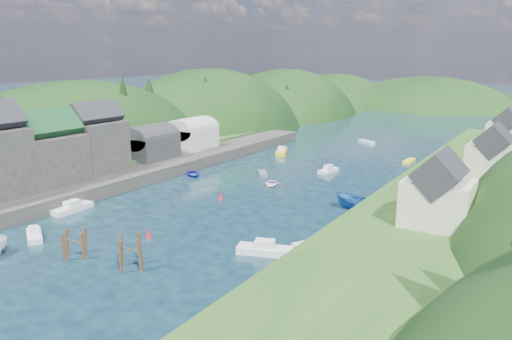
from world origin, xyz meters
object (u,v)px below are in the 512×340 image
Objects in this scene: piling_cluster_near at (75,246)px; channel_buoy_far at (221,196)px; piling_cluster_far at (131,255)px; channel_buoy_near at (149,234)px.

piling_cluster_near reaches higher than channel_buoy_far.
piling_cluster_far is (7.03, 1.06, 0.24)m from piling_cluster_near.
piling_cluster_far is 8.38m from channel_buoy_near.
channel_buoy_far is at bearing 89.22° from piling_cluster_near.
channel_buoy_near is 1.00× the size of channel_buoy_far.
channel_buoy_near is 17.17m from channel_buoy_far.
piling_cluster_near reaches higher than channel_buoy_near.
piling_cluster_far is at bearing 8.59° from piling_cluster_near.
piling_cluster_far reaches higher than channel_buoy_near.
piling_cluster_near is at bearing -171.41° from piling_cluster_far.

